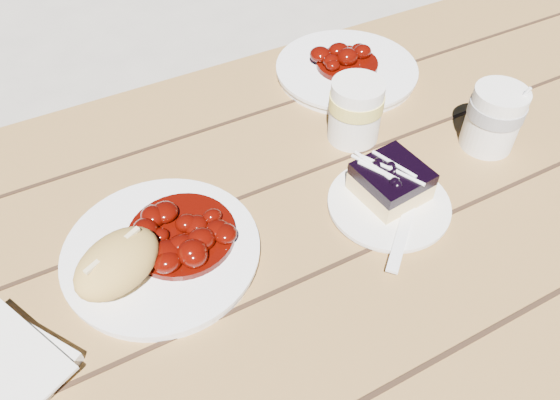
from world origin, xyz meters
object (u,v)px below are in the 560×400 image
blueberry_cake (391,181)px  second_cup (355,111)px  main_plate (162,253)px  dessert_plate (389,205)px  second_plate (346,71)px  coffee_cup (494,119)px  picnic_table (402,244)px  bread_roll (117,263)px

blueberry_cake → second_cup: bearing=71.9°
main_plate → second_cup: bearing=13.8°
main_plate → second_cup: (0.34, 0.08, 0.04)m
dessert_plate → second_plate: (0.12, 0.30, 0.00)m
blueberry_cake → coffee_cup: 0.20m
picnic_table → bread_roll: bread_roll is taller
picnic_table → second_cup: size_ratio=20.40×
main_plate → coffee_cup: size_ratio=2.45×
main_plate → second_plate: 0.48m
coffee_cup → second_plate: 0.27m
dessert_plate → main_plate: bearing=167.7°
dessert_plate → coffee_cup: 0.22m
picnic_table → second_plate: second_plate is taller
main_plate → bread_roll: bearing=-160.0°
blueberry_cake → second_plate: (0.11, 0.28, -0.03)m
bread_roll → coffee_cup: bearing=-0.7°
blueberry_cake → second_cup: size_ratio=0.95×
blueberry_cake → second_plate: 0.30m
dessert_plate → second_cup: (0.04, 0.15, 0.04)m
coffee_cup → second_plate: size_ratio=0.40×
second_cup → dessert_plate: bearing=-104.8°
bread_roll → blueberry_cake: bread_roll is taller
blueberry_cake → dessert_plate: bearing=-129.4°
blueberry_cake → second_cup: second_cup is taller
bread_roll → blueberry_cake: size_ratio=1.20×
second_plate → blueberry_cake: bearing=-111.9°
picnic_table → dessert_plate: dessert_plate is taller
second_plate → second_cup: second_cup is taller
picnic_table → bread_roll: 0.48m
blueberry_cake → second_plate: size_ratio=0.38×
picnic_table → main_plate: 0.42m
bread_roll → blueberry_cake: bearing=-4.8°
dessert_plate → second_cup: bearing=75.2°
coffee_cup → second_cup: 0.20m
blueberry_cake → second_plate: bearing=62.4°
picnic_table → bread_roll: bearing=178.1°
coffee_cup → dessert_plate: bearing=-169.6°
second_cup → second_plate: bearing=60.4°
main_plate → dessert_plate: (0.30, -0.07, -0.00)m
bread_roll → dessert_plate: (0.36, -0.05, -0.04)m
second_cup → coffee_cup: bearing=-33.1°
picnic_table → second_cup: bearing=109.1°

